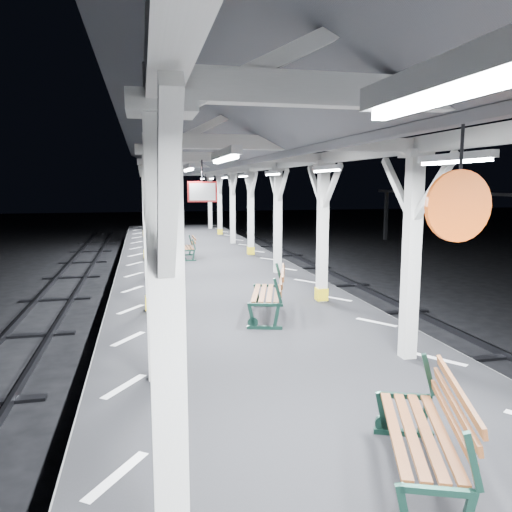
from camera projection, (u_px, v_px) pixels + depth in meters
name	position (u px, v px, depth m)	size (l,w,h in m)	color
ground	(259.00, 380.00, 9.75)	(120.00, 120.00, 0.00)	black
platform	(259.00, 355.00, 9.68)	(6.00, 50.00, 1.00)	black
hazard_stripes_left	(128.00, 339.00, 9.06)	(1.00, 48.00, 0.01)	silver
hazard_stripes_right	(376.00, 322.00, 10.14)	(1.00, 48.00, 0.01)	silver
track_right	(483.00, 356.00, 10.83)	(2.20, 60.00, 0.16)	#2D2D33
canopy	(260.00, 142.00, 9.07)	(5.40, 49.00, 4.65)	silver
bench_near	(430.00, 430.00, 4.65)	(1.27, 1.93, 0.98)	#133027
bench_mid	(272.00, 292.00, 10.48)	(1.20, 2.01, 1.03)	#133027
bench_far	(189.00, 247.00, 18.81)	(0.58, 1.52, 0.82)	#133027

